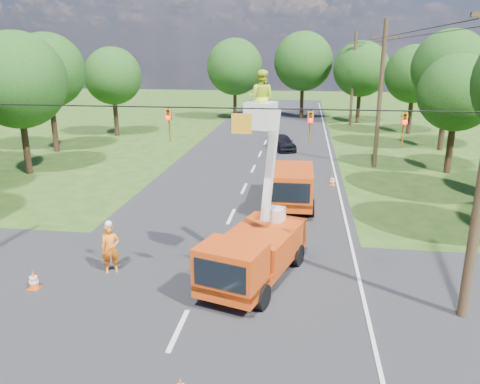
# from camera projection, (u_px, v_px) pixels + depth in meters

# --- Properties ---
(ground) EXTENTS (140.00, 140.00, 0.00)m
(ground) POSITION_uv_depth(u_px,v_px,m) (253.00, 169.00, 32.70)
(ground) COLOR #274715
(ground) RESTS_ON ground
(road_main) EXTENTS (12.00, 100.00, 0.06)m
(road_main) POSITION_uv_depth(u_px,v_px,m) (253.00, 169.00, 32.70)
(road_main) COLOR black
(road_main) RESTS_ON ground
(road_cross) EXTENTS (56.00, 10.00, 0.07)m
(road_cross) POSITION_uv_depth(u_px,v_px,m) (194.00, 297.00, 15.62)
(road_cross) COLOR black
(road_cross) RESTS_ON ground
(edge_line) EXTENTS (0.12, 90.00, 0.02)m
(edge_line) POSITION_uv_depth(u_px,v_px,m) (334.00, 172.00, 31.97)
(edge_line) COLOR silver
(edge_line) RESTS_ON ground
(bucket_truck) EXTENTS (3.59, 5.90, 7.34)m
(bucket_truck) POSITION_uv_depth(u_px,v_px,m) (254.00, 240.00, 16.26)
(bucket_truck) COLOR #C5390D
(bucket_truck) RESTS_ON ground
(second_truck) EXTENTS (2.45, 5.98, 2.22)m
(second_truck) POSITION_uv_depth(u_px,v_px,m) (291.00, 185.00, 24.65)
(second_truck) COLOR #C5390D
(second_truck) RESTS_ON ground
(ground_worker) EXTENTS (0.82, 0.70, 1.90)m
(ground_worker) POSITION_uv_depth(u_px,v_px,m) (111.00, 249.00, 17.15)
(ground_worker) COLOR orange
(ground_worker) RESTS_ON ground
(distant_car) EXTENTS (2.79, 4.16, 1.32)m
(distant_car) POSITION_uv_depth(u_px,v_px,m) (282.00, 142.00, 38.98)
(distant_car) COLOR black
(distant_car) RESTS_ON ground
(traffic_cone_2) EXTENTS (0.38, 0.38, 0.71)m
(traffic_cone_2) POSITION_uv_depth(u_px,v_px,m) (272.00, 229.00, 20.63)
(traffic_cone_2) COLOR #DB510B
(traffic_cone_2) RESTS_ON ground
(traffic_cone_3) EXTENTS (0.38, 0.38, 0.71)m
(traffic_cone_3) POSITION_uv_depth(u_px,v_px,m) (306.00, 206.00, 23.85)
(traffic_cone_3) COLOR #DB510B
(traffic_cone_3) RESTS_ON ground
(traffic_cone_4) EXTENTS (0.38, 0.38, 0.71)m
(traffic_cone_4) POSITION_uv_depth(u_px,v_px,m) (33.00, 280.00, 16.07)
(traffic_cone_4) COLOR #DB510B
(traffic_cone_4) RESTS_ON ground
(traffic_cone_7) EXTENTS (0.38, 0.38, 0.71)m
(traffic_cone_7) POSITION_uv_depth(u_px,v_px,m) (332.00, 180.00, 28.60)
(traffic_cone_7) COLOR #DB510B
(traffic_cone_7) RESTS_ON ground
(pole_right_mid) EXTENTS (1.80, 0.30, 10.00)m
(pole_right_mid) POSITION_uv_depth(u_px,v_px,m) (380.00, 94.00, 32.02)
(pole_right_mid) COLOR #4C3823
(pole_right_mid) RESTS_ON ground
(pole_right_far) EXTENTS (1.80, 0.30, 10.00)m
(pole_right_far) POSITION_uv_depth(u_px,v_px,m) (353.00, 79.00, 51.00)
(pole_right_far) COLOR #4C3823
(pole_right_far) RESTS_ON ground
(signal_span) EXTENTS (18.00, 0.29, 1.07)m
(signal_span) POSITION_uv_depth(u_px,v_px,m) (263.00, 123.00, 13.64)
(signal_span) COLOR black
(signal_span) RESTS_ON ground
(tree_left_d) EXTENTS (6.20, 6.20, 9.24)m
(tree_left_d) POSITION_uv_depth(u_px,v_px,m) (17.00, 80.00, 30.06)
(tree_left_d) COLOR #382616
(tree_left_d) RESTS_ON ground
(tree_left_e) EXTENTS (5.80, 5.80, 9.41)m
(tree_left_e) POSITION_uv_depth(u_px,v_px,m) (48.00, 70.00, 36.84)
(tree_left_e) COLOR #382616
(tree_left_e) RESTS_ON ground
(tree_left_f) EXTENTS (5.40, 5.40, 8.40)m
(tree_left_f) POSITION_uv_depth(u_px,v_px,m) (113.00, 76.00, 44.40)
(tree_left_f) COLOR #382616
(tree_left_f) RESTS_ON ground
(tree_right_c) EXTENTS (5.00, 5.00, 7.83)m
(tree_right_c) POSITION_uv_depth(u_px,v_px,m) (457.00, 93.00, 30.40)
(tree_right_c) COLOR #382616
(tree_right_c) RESTS_ON ground
(tree_right_d) EXTENTS (6.00, 6.00, 9.70)m
(tree_right_d) POSITION_uv_depth(u_px,v_px,m) (450.00, 68.00, 37.39)
(tree_right_d) COLOR #382616
(tree_right_d) RESTS_ON ground
(tree_right_e) EXTENTS (5.60, 5.60, 8.63)m
(tree_right_e) POSITION_uv_depth(u_px,v_px,m) (414.00, 74.00, 45.36)
(tree_right_e) COLOR #382616
(tree_right_e) RESTS_ON ground
(tree_far_a) EXTENTS (6.60, 6.60, 9.50)m
(tree_far_a) POSITION_uv_depth(u_px,v_px,m) (235.00, 67.00, 55.30)
(tree_far_a) COLOR #382616
(tree_far_a) RESTS_ON ground
(tree_far_b) EXTENTS (7.00, 7.00, 10.32)m
(tree_far_b) POSITION_uv_depth(u_px,v_px,m) (303.00, 61.00, 55.98)
(tree_far_b) COLOR #382616
(tree_far_b) RESTS_ON ground
(tree_far_c) EXTENTS (6.20, 6.20, 9.18)m
(tree_far_c) POSITION_uv_depth(u_px,v_px,m) (361.00, 69.00, 52.49)
(tree_far_c) COLOR #382616
(tree_far_c) RESTS_ON ground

